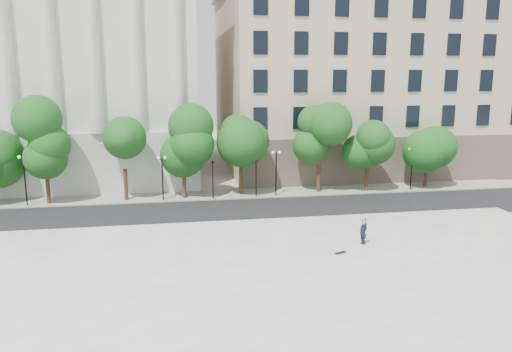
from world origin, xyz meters
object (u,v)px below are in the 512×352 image
object	(u,v)px
skateboard	(341,253)
traffic_light_west	(213,161)
person_lying	(363,241)
traffic_light_east	(256,159)

from	to	relation	value
skateboard	traffic_light_west	bearing A→B (deg)	88.75
person_lying	skateboard	size ratio (longest dim) A/B	2.16
person_lying	skateboard	world-z (taller)	person_lying
skateboard	traffic_light_east	bearing A→B (deg)	75.83
traffic_light_east	skateboard	xyz separation A→B (m)	(2.55, -16.50, -3.23)
person_lying	skateboard	xyz separation A→B (m)	(-2.00, -1.39, -0.19)
traffic_light_west	person_lying	bearing A→B (deg)	-60.43
traffic_light_west	skateboard	xyz separation A→B (m)	(6.57, -16.50, -3.11)
person_lying	traffic_light_west	bearing A→B (deg)	96.50
traffic_light_west	skateboard	bearing A→B (deg)	-68.29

